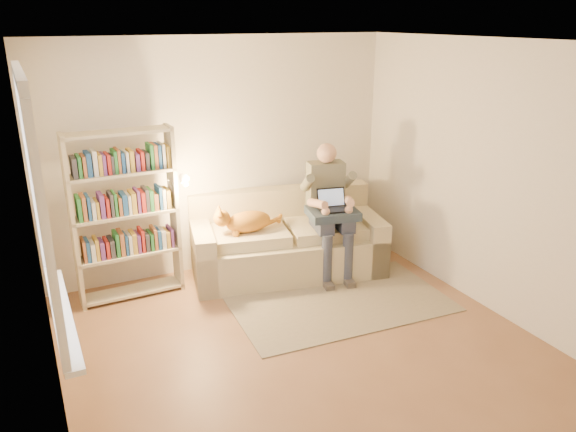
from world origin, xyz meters
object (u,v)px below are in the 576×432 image
cat (242,221)px  laptop (332,204)px  sofa (286,244)px  bookshelf (125,208)px  person (329,203)px

cat → laptop: (0.91, -0.34, 0.17)m
sofa → laptop: laptop is taller
sofa → bookshelf: bookshelf is taller
sofa → laptop: (0.38, -0.37, 0.53)m
cat → bookshelf: 1.23m
sofa → bookshelf: 1.84m
sofa → laptop: bearing=-32.3°
cat → bookshelf: (-1.18, 0.18, 0.28)m
sofa → cat: bearing=-165.3°
person → cat: person is taller
cat → laptop: bearing=-8.7°
laptop → bookshelf: (-2.10, 0.52, 0.11)m
laptop → bookshelf: bearing=178.0°
person → sofa: bearing=160.6°
person → bookshelf: (-2.12, 0.40, 0.14)m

